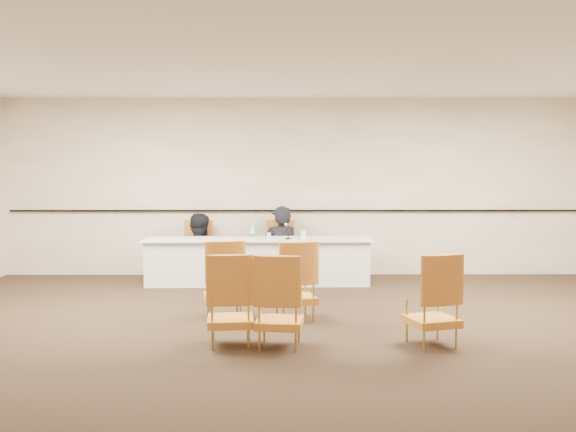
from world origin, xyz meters
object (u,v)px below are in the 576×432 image
object	(u,v)px
panel_table	(258,261)
aud_chair_front_mid	(295,280)
aud_chair_back_mid	(280,300)
aud_chair_back_right	(432,299)
coffee_cup	(303,235)
drinking_glass	(269,236)
microphone	(288,231)
aud_chair_front_left	(224,279)
panelist_main	(281,257)
panelist_second_chair	(197,250)
panelist_main_chair	(281,249)
water_bottle	(252,232)
aud_chair_back_left	(230,299)
panelist_second	(198,262)

from	to	relation	value
panel_table	aud_chair_front_mid	size ratio (longest dim) A/B	3.75
aud_chair_back_mid	aud_chair_back_right	xyz separation A→B (m)	(1.54, 0.07, 0.00)
coffee_cup	aud_chair_front_mid	world-z (taller)	aud_chair_front_mid
coffee_cup	drinking_glass	bearing A→B (deg)	178.83
microphone	aud_chair_front_left	xyz separation A→B (m)	(-0.79, -2.23, -0.36)
drinking_glass	aud_chair_front_left	distance (m)	2.36
microphone	coffee_cup	xyz separation A→B (m)	(0.24, 0.05, -0.06)
aud_chair_front_left	aud_chair_back_right	size ratio (longest dim) A/B	1.00
aud_chair_front_mid	coffee_cup	bearing A→B (deg)	72.68
panelist_main	coffee_cup	xyz separation A→B (m)	(0.36, -0.62, 0.43)
panelist_second_chair	panelist_main_chair	bearing A→B (deg)	0.00
panelist_second_chair	aud_chair_front_left	xyz separation A→B (m)	(0.70, -2.87, 0.00)
water_bottle	panel_table	bearing A→B (deg)	50.99
panelist_main_chair	panelist_main	bearing A→B (deg)	0.00
aud_chair_back_right	aud_chair_back_left	bearing A→B (deg)	162.85
water_bottle	aud_chair_front_mid	distance (m)	2.45
panelist_main	drinking_glass	xyz separation A→B (m)	(-0.18, -0.60, 0.41)
aud_chair_back_left	aud_chair_back_mid	bearing A→B (deg)	-13.62
water_bottle	aud_chair_front_left	bearing A→B (deg)	-96.00
panel_table	aud_chair_back_right	bearing A→B (deg)	-62.95
water_bottle	coffee_cup	size ratio (longest dim) A/B	1.67
aud_chair_front_left	panelist_main_chair	bearing A→B (deg)	66.02
panelist_main	aud_chair_front_mid	bearing A→B (deg)	80.56
drinking_glass	microphone	bearing A→B (deg)	-10.96
panelist_main_chair	panelist_second	bearing A→B (deg)	-180.00
aud_chair_front_left	aud_chair_back_right	xyz separation A→B (m)	(2.23, -1.24, 0.00)
panelist_main_chair	aud_chair_back_left	world-z (taller)	same
water_bottle	panelist_main	bearing A→B (deg)	56.02
drinking_glass	aud_chair_front_left	xyz separation A→B (m)	(-0.49, -2.29, -0.29)
aud_chair_front_left	aud_chair_front_mid	world-z (taller)	same
aud_chair_front_left	panel_table	bearing A→B (deg)	71.39
panelist_main_chair	panelist_second_chair	bearing A→B (deg)	-180.00
coffee_cup	aud_chair_front_left	xyz separation A→B (m)	(-1.03, -2.28, -0.30)
panelist_second	aud_chair_back_right	bearing A→B (deg)	123.06
aud_chair_back_left	drinking_glass	bearing A→B (deg)	79.91
water_bottle	drinking_glass	bearing A→B (deg)	8.50
panelist_second_chair	water_bottle	bearing A→B (deg)	-34.34
aud_chair_front_left	aud_chair_back_left	size ratio (longest dim) A/B	1.00
aud_chair_front_mid	aud_chair_back_mid	bearing A→B (deg)	-111.29
aud_chair_back_left	aud_chair_back_right	bearing A→B (deg)	-5.35
panelist_second_chair	aud_chair_back_right	size ratio (longest dim) A/B	1.00
panel_table	aud_chair_back_mid	bearing A→B (deg)	-85.28
drinking_glass	aud_chair_front_mid	distance (m)	2.43
panel_table	aud_chair_front_left	xyz separation A→B (m)	(-0.32, -2.35, 0.12)
panelist_second_chair	water_bottle	xyz separation A→B (m)	(0.94, -0.62, 0.35)
panelist_second_chair	aud_chair_front_left	distance (m)	2.95
microphone	aud_chair_back_left	bearing A→B (deg)	-115.25
aud_chair_front_left	aud_chair_back_mid	size ratio (longest dim) A/B	1.00
panelist_main	microphone	distance (m)	0.83
microphone	aud_chair_front_left	bearing A→B (deg)	-124.79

